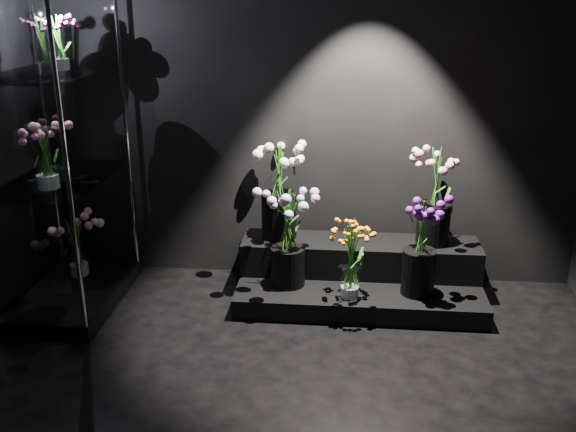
# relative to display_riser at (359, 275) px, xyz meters

# --- Properties ---
(wall_back) EXTENTS (4.00, 0.00, 4.00)m
(wall_back) POSITION_rel_display_riser_xyz_m (-0.40, 0.35, 1.24)
(wall_back) COLOR black
(wall_back) RESTS_ON floor
(display_riser) EXTENTS (1.74, 0.77, 0.39)m
(display_riser) POSITION_rel_display_riser_xyz_m (0.00, 0.00, 0.00)
(display_riser) COLOR black
(display_riser) RESTS_ON floor
(display_case) EXTENTS (0.65, 1.09, 2.39)m
(display_case) POSITION_rel_display_riser_xyz_m (-2.05, -0.31, 1.04)
(display_case) COLOR black
(display_case) RESTS_ON floor
(bouquet_orange_bells) EXTENTS (0.32, 0.32, 0.55)m
(bouquet_orange_bells) POSITION_rel_display_riser_xyz_m (-0.07, -0.33, 0.26)
(bouquet_orange_bells) COLOR white
(bouquet_orange_bells) RESTS_ON display_riser
(bouquet_lilac) EXTENTS (0.39, 0.39, 0.70)m
(bouquet_lilac) POSITION_rel_display_riser_xyz_m (-0.51, -0.17, 0.38)
(bouquet_lilac) COLOR black
(bouquet_lilac) RESTS_ON display_riser
(bouquet_purple) EXTENTS (0.37, 0.37, 0.69)m
(bouquet_purple) POSITION_rel_display_riser_xyz_m (0.39, -0.22, 0.38)
(bouquet_purple) COLOR black
(bouquet_purple) RESTS_ON display_riser
(bouquet_cream_roses) EXTENTS (0.53, 0.53, 0.71)m
(bouquet_cream_roses) POSITION_rel_display_riser_xyz_m (-0.61, 0.14, 0.64)
(bouquet_cream_roses) COLOR black
(bouquet_cream_roses) RESTS_ON display_riser
(bouquet_pink_roses) EXTENTS (0.35, 0.35, 0.70)m
(bouquet_pink_roses) POSITION_rel_display_riser_xyz_m (0.52, 0.12, 0.62)
(bouquet_pink_roses) COLOR black
(bouquet_pink_roses) RESTS_ON display_riser
(bouquet_case_pink) EXTENTS (0.31, 0.31, 0.46)m
(bouquet_case_pink) POSITION_rel_display_riser_xyz_m (-2.02, -0.53, 1.01)
(bouquet_case_pink) COLOR white
(bouquet_case_pink) RESTS_ON display_case
(bouquet_case_magenta) EXTENTS (0.24, 0.24, 0.35)m
(bouquet_case_magenta) POSITION_rel_display_riser_xyz_m (-2.00, -0.20, 1.66)
(bouquet_case_magenta) COLOR white
(bouquet_case_magenta) RESTS_ON display_case
(bouquet_case_base_pink) EXTENTS (0.34, 0.34, 0.46)m
(bouquet_case_base_pink) POSITION_rel_display_riser_xyz_m (-2.10, -0.07, 0.19)
(bouquet_case_base_pink) COLOR white
(bouquet_case_base_pink) RESTS_ON display_case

